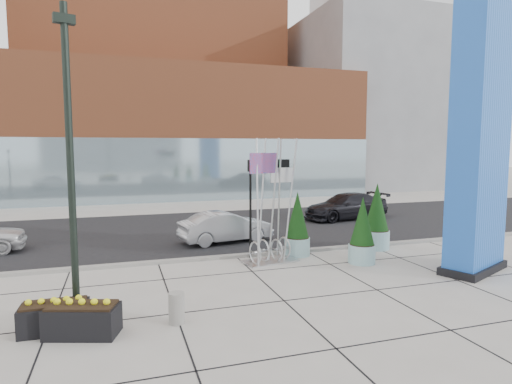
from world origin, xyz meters
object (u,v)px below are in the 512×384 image
object	(u,v)px
blue_pylon	(480,140)
car_silver_mid	(226,227)
public_art_sculpture	(271,230)
lamp_post	(72,198)
overhead_street_sign	(266,174)
concrete_bollard	(177,308)

from	to	relation	value
blue_pylon	car_silver_mid	world-z (taller)	blue_pylon
blue_pylon	public_art_sculpture	xyz separation A→B (m)	(-6.27, 3.31, -3.29)
lamp_post	blue_pylon	bearing A→B (deg)	2.53
overhead_street_sign	blue_pylon	bearing A→B (deg)	-43.06
lamp_post	concrete_bollard	size ratio (longest dim) A/B	9.90
blue_pylon	concrete_bollard	world-z (taller)	blue_pylon
car_silver_mid	public_art_sculpture	bearing A→B (deg)	-178.28
blue_pylon	public_art_sculpture	size ratio (longest dim) A/B	2.02
lamp_post	concrete_bollard	xyz separation A→B (m)	(2.31, -0.74, -2.70)
blue_pylon	car_silver_mid	xyz separation A→B (m)	(-7.06, 7.05, -3.82)
public_art_sculpture	car_silver_mid	distance (m)	3.86
overhead_street_sign	public_art_sculpture	bearing A→B (deg)	-107.36
blue_pylon	concrete_bollard	size ratio (longest dim) A/B	12.25
blue_pylon	concrete_bollard	xyz separation A→B (m)	(-10.36, -1.30, -4.12)
public_art_sculpture	concrete_bollard	distance (m)	6.22
lamp_post	overhead_street_sign	bearing A→B (deg)	35.66
blue_pylon	overhead_street_sign	xyz separation A→B (m)	(-6.16, 4.11, -1.24)
blue_pylon	public_art_sculpture	bearing A→B (deg)	128.67
lamp_post	overhead_street_sign	size ratio (longest dim) A/B	1.98
concrete_bollard	overhead_street_sign	bearing A→B (deg)	52.14
lamp_post	car_silver_mid	world-z (taller)	lamp_post
public_art_sculpture	overhead_street_sign	xyz separation A→B (m)	(0.11, 0.80, 2.05)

